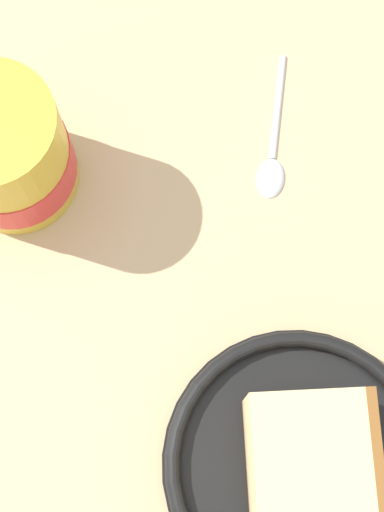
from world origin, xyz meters
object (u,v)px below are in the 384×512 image
(cake_slice, at_px, (310,465))
(tea_mug, at_px, (3,153))
(teaspoon, at_px, (273,155))
(small_plate, at_px, (298,465))

(cake_slice, bearing_deg, tea_mug, 37.37)
(cake_slice, distance_m, teaspoon, 0.21)
(tea_mug, bearing_deg, teaspoon, -92.27)
(cake_slice, xyz_separation_m, tea_mug, (0.22, 0.16, 0.00))
(teaspoon, bearing_deg, small_plate, 175.36)
(small_plate, relative_size, cake_slice, 1.98)
(small_plate, relative_size, tea_mug, 1.54)
(small_plate, xyz_separation_m, cake_slice, (-0.00, -0.00, 0.03))
(small_plate, distance_m, teaspoon, 0.21)
(small_plate, bearing_deg, tea_mug, 36.94)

